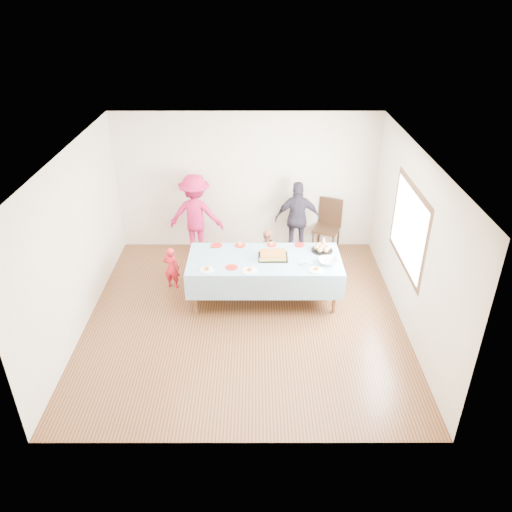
# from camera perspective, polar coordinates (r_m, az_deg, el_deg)

# --- Properties ---
(ground) EXTENTS (5.00, 5.00, 0.00)m
(ground) POSITION_cam_1_polar(r_m,az_deg,el_deg) (8.11, -1.28, -6.94)
(ground) COLOR #4B2715
(ground) RESTS_ON ground
(room_walls) EXTENTS (5.04, 5.04, 2.72)m
(room_walls) POSITION_cam_1_polar(r_m,az_deg,el_deg) (7.21, -1.00, 4.52)
(room_walls) COLOR beige
(room_walls) RESTS_ON ground
(party_table) EXTENTS (2.50, 1.10, 0.78)m
(party_table) POSITION_cam_1_polar(r_m,az_deg,el_deg) (8.16, 0.98, -0.61)
(party_table) COLOR brown
(party_table) RESTS_ON ground
(birthday_cake) EXTENTS (0.48, 0.37, 0.09)m
(birthday_cake) POSITION_cam_1_polar(r_m,az_deg,el_deg) (8.14, 1.95, 0.08)
(birthday_cake) COLOR black
(birthday_cake) RESTS_ON party_table
(rolls_tray) EXTENTS (0.36, 0.36, 0.11)m
(rolls_tray) POSITION_cam_1_polar(r_m,az_deg,el_deg) (8.41, 7.57, 0.87)
(rolls_tray) COLOR black
(rolls_tray) RESTS_ON party_table
(punch_bowl) EXTENTS (0.30, 0.30, 0.07)m
(punch_bowl) POSITION_cam_1_polar(r_m,az_deg,el_deg) (8.06, 8.25, -0.61)
(punch_bowl) COLOR silver
(punch_bowl) RESTS_ON party_table
(party_hat) EXTENTS (0.11, 0.11, 0.19)m
(party_hat) POSITION_cam_1_polar(r_m,az_deg,el_deg) (8.52, 7.73, 1.61)
(party_hat) COLOR white
(party_hat) RESTS_ON party_table
(fork_pile) EXTENTS (0.24, 0.18, 0.07)m
(fork_pile) POSITION_cam_1_polar(r_m,az_deg,el_deg) (7.97, 5.86, -0.82)
(fork_pile) COLOR white
(fork_pile) RESTS_ON party_table
(plate_red_far_a) EXTENTS (0.20, 0.20, 0.01)m
(plate_red_far_a) POSITION_cam_1_polar(r_m,az_deg,el_deg) (8.54, -4.54, 1.22)
(plate_red_far_a) COLOR red
(plate_red_far_a) RESTS_ON party_table
(plate_red_far_b) EXTENTS (0.19, 0.19, 0.01)m
(plate_red_far_b) POSITION_cam_1_polar(r_m,az_deg,el_deg) (8.52, -1.82, 1.22)
(plate_red_far_b) COLOR red
(plate_red_far_b) RESTS_ON party_table
(plate_red_far_c) EXTENTS (0.16, 0.16, 0.01)m
(plate_red_far_c) POSITION_cam_1_polar(r_m,az_deg,el_deg) (8.54, 1.79, 1.27)
(plate_red_far_c) COLOR red
(plate_red_far_c) RESTS_ON party_table
(plate_red_far_d) EXTENTS (0.18, 0.18, 0.01)m
(plate_red_far_d) POSITION_cam_1_polar(r_m,az_deg,el_deg) (8.56, 5.01, 1.26)
(plate_red_far_d) COLOR red
(plate_red_far_d) RESTS_ON party_table
(plate_red_near) EXTENTS (0.19, 0.19, 0.01)m
(plate_red_near) POSITION_cam_1_polar(r_m,az_deg,el_deg) (7.88, -2.79, -1.30)
(plate_red_near) COLOR red
(plate_red_near) RESTS_ON party_table
(plate_white_left) EXTENTS (0.22, 0.22, 0.01)m
(plate_white_left) POSITION_cam_1_polar(r_m,az_deg,el_deg) (7.84, -5.65, -1.60)
(plate_white_left) COLOR white
(plate_white_left) RESTS_ON party_table
(plate_white_mid) EXTENTS (0.24, 0.24, 0.01)m
(plate_white_mid) POSITION_cam_1_polar(r_m,az_deg,el_deg) (7.78, -0.76, -1.69)
(plate_white_mid) COLOR white
(plate_white_mid) RESTS_ON party_table
(plate_white_right) EXTENTS (0.23, 0.23, 0.01)m
(plate_white_right) POSITION_cam_1_polar(r_m,az_deg,el_deg) (7.86, 6.88, -1.58)
(plate_white_right) COLOR white
(plate_white_right) RESTS_ON party_table
(dining_chair) EXTENTS (0.61, 0.61, 1.07)m
(dining_chair) POSITION_cam_1_polar(r_m,az_deg,el_deg) (9.88, 8.25, 3.78)
(dining_chair) COLOR black
(dining_chair) RESTS_ON ground
(toddler_left) EXTENTS (0.32, 0.24, 0.77)m
(toddler_left) POSITION_cam_1_polar(r_m,az_deg,el_deg) (8.77, -9.63, -1.33)
(toddler_left) COLOR red
(toddler_left) RESTS_ON ground
(toddler_mid) EXTENTS (0.40, 0.27, 0.79)m
(toddler_mid) POSITION_cam_1_polar(r_m,az_deg,el_deg) (8.68, -5.02, -1.30)
(toddler_mid) COLOR #246D24
(toddler_mid) RESTS_ON ground
(toddler_right) EXTENTS (0.44, 0.36, 0.84)m
(toddler_right) POSITION_cam_1_polar(r_m,az_deg,el_deg) (9.11, 1.17, 0.60)
(toddler_right) COLOR tan
(toddler_right) RESTS_ON ground
(adult_left) EXTENTS (1.10, 0.70, 1.62)m
(adult_left) POSITION_cam_1_polar(r_m,az_deg,el_deg) (9.66, -6.90, 4.67)
(adult_left) COLOR #B8174B
(adult_left) RESTS_ON ground
(adult_right) EXTENTS (0.87, 0.37, 1.48)m
(adult_right) POSITION_cam_1_polar(r_m,az_deg,el_deg) (9.63, 4.78, 4.28)
(adult_right) COLOR #2F2A3A
(adult_right) RESTS_ON ground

